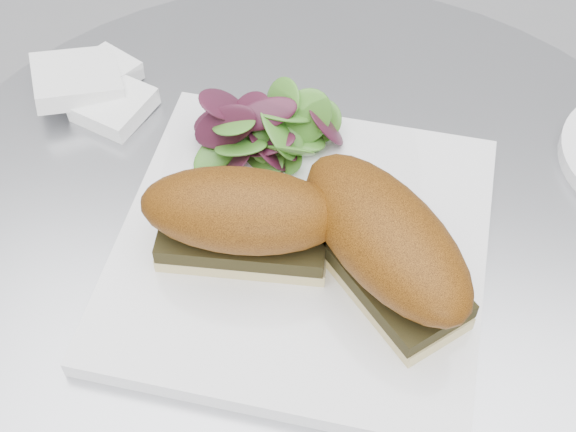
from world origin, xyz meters
name	(u,v)px	position (x,y,z in m)	size (l,w,h in m)	color
table	(305,387)	(0.00, 0.00, 0.49)	(0.70, 0.70, 0.73)	#AAABB1
plate	(302,247)	(-0.01, -0.01, 0.74)	(0.28, 0.28, 0.02)	white
sandwich_left	(242,218)	(-0.05, -0.02, 0.79)	(0.15, 0.07, 0.08)	#D7C286
sandwich_right	(384,243)	(0.06, -0.03, 0.79)	(0.17, 0.18, 0.08)	#D7C286
salad	(269,136)	(-0.05, 0.08, 0.77)	(0.11, 0.11, 0.05)	#53912F
napkin	(96,96)	(-0.22, 0.14, 0.74)	(0.10, 0.10, 0.02)	white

